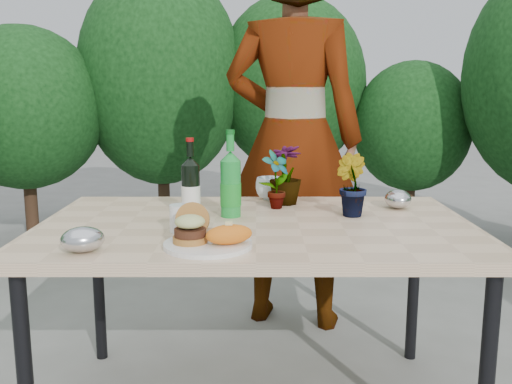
{
  "coord_description": "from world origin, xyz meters",
  "views": [
    {
      "loc": [
        0.0,
        -2.06,
        1.25
      ],
      "look_at": [
        0.0,
        -0.08,
        0.88
      ],
      "focal_mm": 40.0,
      "sensor_mm": 36.0,
      "label": 1
    }
  ],
  "objects_px": {
    "wine_bottle": "(191,188)",
    "person": "(293,138)",
    "dinner_plate": "(208,245)",
    "patio_table": "(256,237)"
  },
  "relations": [
    {
      "from": "wine_bottle",
      "to": "person",
      "type": "height_order",
      "value": "person"
    },
    {
      "from": "dinner_plate",
      "to": "wine_bottle",
      "type": "xyz_separation_m",
      "value": [
        -0.1,
        0.44,
        0.1
      ]
    },
    {
      "from": "dinner_plate",
      "to": "wine_bottle",
      "type": "height_order",
      "value": "wine_bottle"
    },
    {
      "from": "wine_bottle",
      "to": "patio_table",
      "type": "bearing_deg",
      "value": -8.06
    },
    {
      "from": "dinner_plate",
      "to": "wine_bottle",
      "type": "distance_m",
      "value": 0.46
    },
    {
      "from": "patio_table",
      "to": "wine_bottle",
      "type": "xyz_separation_m",
      "value": [
        -0.25,
        0.11,
        0.17
      ]
    },
    {
      "from": "patio_table",
      "to": "person",
      "type": "xyz_separation_m",
      "value": [
        0.19,
        0.87,
        0.29
      ]
    },
    {
      "from": "patio_table",
      "to": "person",
      "type": "height_order",
      "value": "person"
    },
    {
      "from": "wine_bottle",
      "to": "dinner_plate",
      "type": "bearing_deg",
      "value": -61.73
    },
    {
      "from": "wine_bottle",
      "to": "person",
      "type": "xyz_separation_m",
      "value": [
        0.44,
        0.76,
        0.12
      ]
    }
  ]
}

